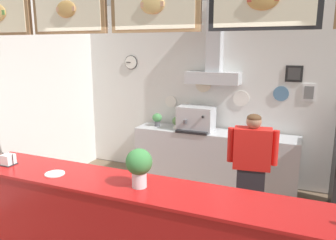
% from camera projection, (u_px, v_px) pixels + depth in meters
% --- Properties ---
extents(back_wall_assembly, '(5.40, 2.87, 3.08)m').
position_uv_depth(back_wall_assembly, '(220.00, 88.00, 5.54)').
color(back_wall_assembly, gray).
rests_on(back_wall_assembly, ground_plane).
extents(service_counter, '(4.18, 0.63, 1.00)m').
position_uv_depth(service_counter, '(147.00, 234.00, 3.26)').
color(service_counter, maroon).
rests_on(service_counter, ground_plane).
extents(back_prep_counter, '(2.71, 0.55, 0.93)m').
position_uv_depth(back_prep_counter, '(214.00, 159.00, 5.59)').
color(back_prep_counter, '#B7BABF').
rests_on(back_prep_counter, ground_plane).
extents(shop_worker, '(0.60, 0.28, 1.52)m').
position_uv_depth(shop_worker, '(251.00, 171.00, 4.11)').
color(shop_worker, '#232328').
rests_on(shop_worker, ground_plane).
extents(espresso_machine, '(0.59, 0.46, 0.41)m').
position_uv_depth(espresso_machine, '(196.00, 119.00, 5.54)').
color(espresso_machine, '#B7BABF').
rests_on(espresso_machine, back_prep_counter).
extents(potted_basil, '(0.18, 0.18, 0.21)m').
position_uv_depth(potted_basil, '(177.00, 122.00, 5.71)').
color(potted_basil, beige).
rests_on(potted_basil, back_prep_counter).
extents(potted_thyme, '(0.17, 0.17, 0.23)m').
position_uv_depth(potted_thyme, '(157.00, 119.00, 5.87)').
color(potted_thyme, '#4C4C51').
rests_on(potted_thyme, back_prep_counter).
extents(basil_vase, '(0.25, 0.25, 0.38)m').
position_uv_depth(basil_vase, '(139.00, 166.00, 3.11)').
color(basil_vase, silver).
rests_on(basil_vase, service_counter).
extents(condiment_plate, '(0.21, 0.21, 0.01)m').
position_uv_depth(condiment_plate, '(55.00, 174.00, 3.47)').
color(condiment_plate, white).
rests_on(condiment_plate, service_counter).
extents(napkin_holder, '(0.15, 0.14, 0.14)m').
position_uv_depth(napkin_holder, '(8.00, 160.00, 3.74)').
color(napkin_holder, '#262628').
rests_on(napkin_holder, service_counter).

